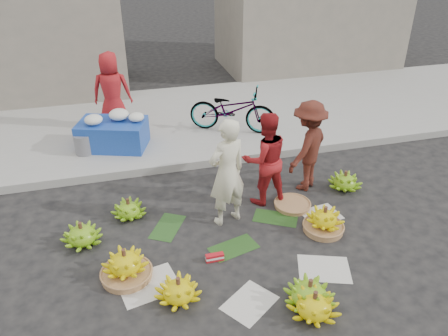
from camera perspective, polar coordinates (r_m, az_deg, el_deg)
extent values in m
plane|color=black|center=(6.22, 1.66, -9.10)|extent=(80.00, 80.00, 0.00)
cube|color=gray|center=(7.96, -2.87, 0.86)|extent=(40.00, 0.25, 0.15)
cube|color=gray|center=(9.84, -5.56, 6.40)|extent=(40.00, 4.00, 0.12)
cylinder|color=#95663E|center=(5.73, -12.59, -13.37)|extent=(0.62, 0.62, 0.09)
cylinder|color=#482A1D|center=(5.51, -12.96, -10.83)|extent=(0.05, 0.05, 0.12)
cylinder|color=#482A1D|center=(5.20, -6.01, -14.60)|extent=(0.05, 0.05, 0.12)
cylinder|color=#482A1D|center=(5.09, 11.84, -16.06)|extent=(0.05, 0.05, 0.12)
cylinder|color=#482A1D|center=(5.20, 11.22, -14.65)|extent=(0.05, 0.05, 0.12)
cylinder|color=#95663E|center=(6.48, 12.82, -7.63)|extent=(0.57, 0.57, 0.09)
cylinder|color=#482A1D|center=(6.31, 13.12, -5.43)|extent=(0.05, 0.05, 0.12)
cylinder|color=#482A1D|center=(7.43, 15.63, -0.80)|extent=(0.05, 0.05, 0.12)
cylinder|color=#482A1D|center=(6.26, -18.27, -7.25)|extent=(0.05, 0.05, 0.12)
cylinder|color=#482A1D|center=(6.63, -12.45, -4.41)|extent=(0.05, 0.05, 0.12)
cylinder|color=#95663E|center=(6.91, 8.91, -4.77)|extent=(0.66, 0.66, 0.06)
cube|color=red|center=(5.82, -1.22, -11.57)|extent=(0.24, 0.08, 0.10)
imported|color=#EAE6C5|center=(6.11, 0.40, -0.65)|extent=(0.69, 0.56, 1.62)
imported|color=red|center=(6.64, 5.36, 1.18)|extent=(0.75, 0.60, 1.49)
imported|color=maroon|center=(7.10, 10.89, 2.81)|extent=(1.11, 1.05, 1.51)
cube|color=#183D9F|center=(8.55, -14.30, 4.29)|extent=(1.41, 1.13, 0.51)
ellipsoid|color=silver|center=(8.38, -16.68, 6.02)|extent=(0.33, 0.33, 0.18)
ellipsoid|color=silver|center=(8.46, -13.57, 6.76)|extent=(0.37, 0.37, 0.20)
ellipsoid|color=silver|center=(8.33, -11.38, 6.49)|extent=(0.29, 0.29, 0.16)
cylinder|color=slate|center=(8.47, -17.87, 3.00)|extent=(0.33, 0.33, 0.38)
imported|color=red|center=(9.21, -14.45, 9.69)|extent=(0.85, 0.63, 1.59)
imported|color=gray|center=(8.90, 1.06, 7.65)|extent=(1.33, 1.84, 0.92)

